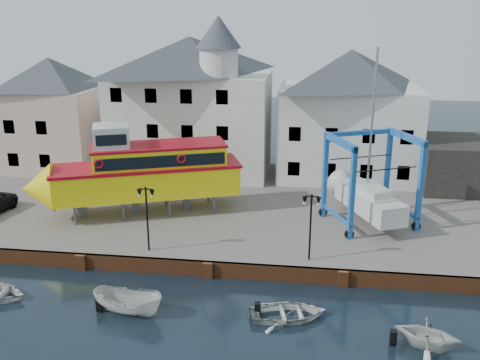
# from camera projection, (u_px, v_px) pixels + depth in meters

# --- Properties ---
(ground) EXTENTS (140.00, 140.00, 0.00)m
(ground) POSITION_uv_depth(u_px,v_px,m) (208.00, 277.00, 32.27)
(ground) COLOR black
(ground) RESTS_ON ground
(hardstanding) EXTENTS (44.00, 22.00, 1.00)m
(hardstanding) POSITION_uv_depth(u_px,v_px,m) (234.00, 206.00, 42.50)
(hardstanding) COLOR #625B56
(hardstanding) RESTS_ON ground
(quay_wall) EXTENTS (44.00, 0.47, 1.00)m
(quay_wall) POSITION_uv_depth(u_px,v_px,m) (208.00, 269.00, 32.22)
(quay_wall) COLOR brown
(quay_wall) RESTS_ON ground
(building_pink) EXTENTS (8.00, 7.00, 10.30)m
(building_pink) POSITION_uv_depth(u_px,v_px,m) (54.00, 114.00, 49.67)
(building_pink) COLOR #CFA88F
(building_pink) RESTS_ON hardstanding
(building_white_main) EXTENTS (14.00, 8.30, 14.00)m
(building_white_main) POSITION_uv_depth(u_px,v_px,m) (192.00, 104.00, 48.00)
(building_white_main) COLOR silver
(building_white_main) RESTS_ON hardstanding
(building_white_right) EXTENTS (12.00, 8.00, 11.20)m
(building_white_right) POSITION_uv_depth(u_px,v_px,m) (348.00, 114.00, 47.04)
(building_white_right) COLOR silver
(building_white_right) RESTS_ON hardstanding
(shed_dark) EXTENTS (8.00, 7.00, 4.00)m
(shed_dark) POSITION_uv_depth(u_px,v_px,m) (467.00, 164.00, 44.99)
(shed_dark) COLOR black
(shed_dark) RESTS_ON hardstanding
(lamp_post_left) EXTENTS (1.12, 0.32, 4.20)m
(lamp_post_left) POSITION_uv_depth(u_px,v_px,m) (146.00, 203.00, 32.64)
(lamp_post_left) COLOR black
(lamp_post_left) RESTS_ON hardstanding
(lamp_post_right) EXTENTS (1.12, 0.32, 4.20)m
(lamp_post_right) POSITION_uv_depth(u_px,v_px,m) (311.00, 211.00, 31.37)
(lamp_post_right) COLOR black
(lamp_post_right) RESTS_ON hardstanding
(tour_boat) EXTENTS (15.69, 8.90, 6.71)m
(tour_boat) POSITION_uv_depth(u_px,v_px,m) (134.00, 172.00, 38.75)
(tour_boat) COLOR #59595E
(tour_boat) RESTS_ON hardstanding
(travel_lift) EXTENTS (6.94, 8.17, 12.13)m
(travel_lift) POSITION_uv_depth(u_px,v_px,m) (365.00, 193.00, 37.89)
(travel_lift) COLOR #144EA6
(travel_lift) RESTS_ON hardstanding
(motorboat_a) EXTENTS (4.18, 2.13, 1.54)m
(motorboat_a) POSITION_uv_depth(u_px,v_px,m) (129.00, 313.00, 28.47)
(motorboat_a) COLOR silver
(motorboat_a) RESTS_ON ground
(motorboat_b) EXTENTS (4.53, 3.67, 0.83)m
(motorboat_b) POSITION_uv_depth(u_px,v_px,m) (288.00, 318.00, 28.04)
(motorboat_b) COLOR silver
(motorboat_b) RESTS_ON ground
(motorboat_c) EXTENTS (3.82, 3.55, 1.65)m
(motorboat_c) POSITION_uv_depth(u_px,v_px,m) (427.00, 347.00, 25.62)
(motorboat_c) COLOR silver
(motorboat_c) RESTS_ON ground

